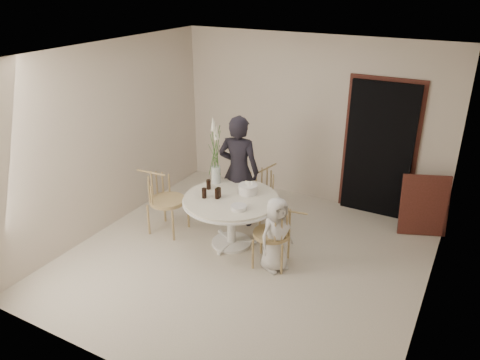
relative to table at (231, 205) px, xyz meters
The scene contains 18 objects.
ground 0.75m from the table, 35.54° to the right, with size 4.50×4.50×0.00m, color beige.
room_shell 1.09m from the table, 35.54° to the right, with size 4.50×4.50×4.50m.
doorway 2.49m from the table, 52.29° to the left, with size 1.00×0.10×2.10m, color black.
door_trim 2.53m from the table, 52.85° to the left, with size 1.12×0.03×2.22m, color maroon.
table is the anchor object (origin of this frame).
picture_frame 2.82m from the table, 35.12° to the left, with size 0.68×0.05×0.90m, color maroon.
chair_far 0.86m from the table, 86.15° to the left, with size 0.52×0.55×0.85m.
chair_right 0.83m from the table, 10.85° to the right, with size 0.54×0.51×0.83m.
chair_left 1.14m from the table, behind, with size 0.57×0.53×0.92m.
girl 0.70m from the table, 109.72° to the left, with size 0.62×0.41×1.70m, color black.
boy 0.84m from the table, 17.22° to the right, with size 0.49×0.32×1.01m, color silver.
birthday_cake 0.32m from the table, 60.03° to the left, with size 0.26×0.26×0.18m.
cola_tumbler_a 0.41m from the table, 151.06° to the right, with size 0.07×0.07×0.14m, color black.
cola_tumbler_b 0.25m from the table, 158.07° to the right, with size 0.06×0.06×0.14m, color black.
cola_tumbler_c 0.46m from the table, 167.73° to the left, with size 0.06×0.06×0.14m, color black.
cola_tumbler_d 0.27m from the table, 144.59° to the right, with size 0.07×0.07×0.14m, color black.
plate_stack 0.38m from the table, 44.29° to the right, with size 0.21×0.21×0.05m, color white.
flower_vase 0.76m from the table, 142.99° to the left, with size 0.13×0.13×0.99m.
Camera 1 is at (2.49, -4.71, 3.54)m, focal length 35.00 mm.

